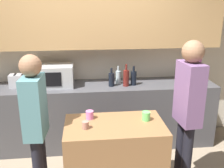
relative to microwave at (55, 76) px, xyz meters
name	(u,v)px	position (x,y,z in m)	size (l,w,h in m)	color
back_wall	(89,41)	(0.51, 0.24, 0.45)	(6.40, 0.40, 2.70)	beige
back_counter	(92,115)	(0.51, -0.03, -0.62)	(3.60, 0.62, 0.94)	#4C4C51
kitchen_island	(115,162)	(0.71, -1.21, -0.64)	(1.02, 0.61, 0.89)	#996B42
microwave	(55,76)	(0.00, 0.00, 0.00)	(0.52, 0.39, 0.30)	#B7BABC
toaster	(19,81)	(-0.49, 0.00, -0.06)	(0.26, 0.16, 0.18)	silver
potted_plant	(197,68)	(2.08, 0.00, 0.05)	(0.14, 0.14, 0.40)	#333D4C
bottle_0	(111,79)	(0.79, -0.10, -0.05)	(0.08, 0.08, 0.26)	black
bottle_1	(118,77)	(0.90, 0.00, -0.05)	(0.07, 0.07, 0.26)	silver
bottle_2	(126,78)	(1.00, -0.12, -0.03)	(0.08, 0.08, 0.31)	maroon
bottle_3	(134,78)	(1.11, -0.08, -0.04)	(0.08, 0.08, 0.28)	black
cup_0	(85,125)	(0.41, -1.28, -0.16)	(0.07, 0.07, 0.08)	tan
cup_1	(90,115)	(0.46, -1.05, -0.15)	(0.08, 0.08, 0.09)	pink
cup_2	(146,116)	(1.05, -1.15, -0.15)	(0.09, 0.09, 0.09)	#70EA71
person_left	(188,105)	(1.50, -1.14, -0.05)	(0.23, 0.35, 1.73)	black
person_center	(36,120)	(-0.08, -1.16, -0.13)	(0.21, 0.35, 1.62)	black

